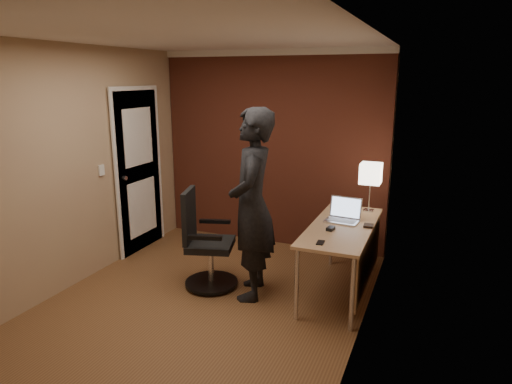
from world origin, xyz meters
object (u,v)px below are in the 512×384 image
at_px(desk_lamp, 371,174).
at_px(mouse, 331,229).
at_px(office_chair, 204,246).
at_px(person, 252,205).
at_px(wallet, 368,226).
at_px(laptop, 344,214).
at_px(desk, 349,238).
at_px(phone, 320,243).

distance_m(desk_lamp, mouse, 0.92).
height_order(desk_lamp, office_chair, desk_lamp).
height_order(desk_lamp, person, person).
distance_m(wallet, office_chair, 1.69).
xyz_separation_m(laptop, person, (-0.80, -0.54, 0.15)).
xyz_separation_m(desk_lamp, wallet, (0.08, -0.55, -0.41)).
xyz_separation_m(desk, person, (-0.90, -0.36, 0.35)).
height_order(laptop, mouse, laptop).
bearing_deg(phone, mouse, 86.85).
bearing_deg(mouse, desk_lamp, 82.41).
height_order(desk_lamp, mouse, desk_lamp).
height_order(laptop, phone, laptop).
xyz_separation_m(desk_lamp, laptop, (-0.19, -0.44, -0.35)).
bearing_deg(laptop, desk_lamp, 66.83).
bearing_deg(desk_lamp, desk, -98.62).
xyz_separation_m(desk_lamp, office_chair, (-1.52, -0.99, -0.69)).
distance_m(mouse, phone, 0.38).
relative_size(desk_lamp, person, 0.28).
bearing_deg(mouse, laptop, 90.92).
relative_size(desk, mouse, 15.00).
relative_size(desk_lamp, mouse, 5.35).
bearing_deg(office_chair, wallet, 15.21).
height_order(desk, mouse, mouse).
xyz_separation_m(desk_lamp, person, (-0.99, -0.97, -0.20)).
bearing_deg(mouse, desk, 61.41).
bearing_deg(office_chair, desk, 15.01).
xyz_separation_m(desk, mouse, (-0.15, -0.19, 0.14)).
bearing_deg(phone, laptop, 83.05).
distance_m(desk_lamp, person, 1.40).
xyz_separation_m(desk, wallet, (0.18, 0.05, 0.14)).
distance_m(office_chair, person, 0.73).
xyz_separation_m(desk_lamp, mouse, (-0.24, -0.80, -0.40)).
distance_m(desk_lamp, phone, 1.27).
distance_m(mouse, person, 0.80).
bearing_deg(wallet, laptop, 156.66).
relative_size(laptop, office_chair, 0.34).
bearing_deg(wallet, office_chair, -164.79).
xyz_separation_m(phone, wallet, (0.33, 0.63, 0.01)).
height_order(laptop, wallet, laptop).
height_order(office_chair, person, person).
bearing_deg(person, laptop, 107.61).
relative_size(office_chair, person, 0.54).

